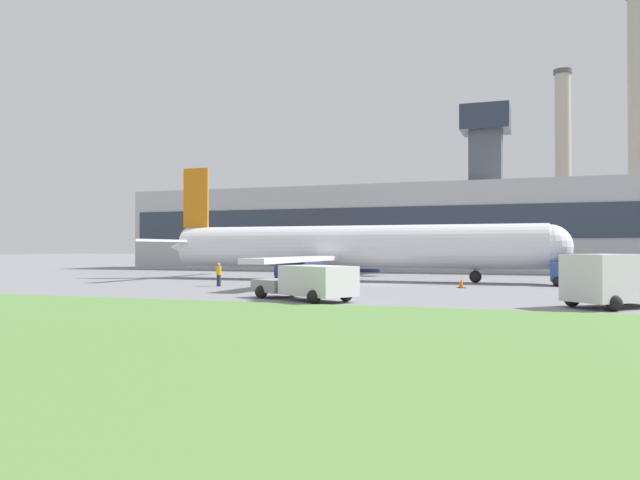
{
  "coord_description": "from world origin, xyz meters",
  "views": [
    {
      "loc": [
        11.62,
        -45.86,
        2.73
      ],
      "look_at": [
        -6.06,
        4.16,
        3.4
      ],
      "focal_mm": 35.0,
      "sensor_mm": 36.0,
      "label": 1
    }
  ],
  "objects_px": {
    "fuel_truck": "(614,281)",
    "ground_crew_person": "(219,274)",
    "baggage_truck": "(309,283)",
    "airplane": "(346,248)",
    "pushback_tug": "(574,272)"
  },
  "relations": [
    {
      "from": "fuel_truck",
      "to": "ground_crew_person",
      "type": "height_order",
      "value": "fuel_truck"
    },
    {
      "from": "fuel_truck",
      "to": "ground_crew_person",
      "type": "xyz_separation_m",
      "value": [
        -24.73,
        8.15,
        -0.35
      ]
    },
    {
      "from": "ground_crew_person",
      "to": "baggage_truck",
      "type": "bearing_deg",
      "value": -41.74
    },
    {
      "from": "ground_crew_person",
      "to": "airplane",
      "type": "bearing_deg",
      "value": 59.74
    },
    {
      "from": "airplane",
      "to": "fuel_truck",
      "type": "bearing_deg",
      "value": -45.41
    },
    {
      "from": "airplane",
      "to": "ground_crew_person",
      "type": "relative_size",
      "value": 21.01
    },
    {
      "from": "airplane",
      "to": "baggage_truck",
      "type": "relative_size",
      "value": 5.26
    },
    {
      "from": "baggage_truck",
      "to": "fuel_truck",
      "type": "xyz_separation_m",
      "value": [
        14.48,
        1.0,
        0.27
      ]
    },
    {
      "from": "airplane",
      "to": "fuel_truck",
      "type": "xyz_separation_m",
      "value": [
        18.52,
        -18.79,
        -1.55
      ]
    },
    {
      "from": "fuel_truck",
      "to": "ground_crew_person",
      "type": "bearing_deg",
      "value": 161.77
    },
    {
      "from": "ground_crew_person",
      "to": "pushback_tug",
      "type": "bearing_deg",
      "value": 20.2
    },
    {
      "from": "fuel_truck",
      "to": "ground_crew_person",
      "type": "distance_m",
      "value": 26.04
    },
    {
      "from": "pushback_tug",
      "to": "ground_crew_person",
      "type": "distance_m",
      "value": 25.44
    },
    {
      "from": "airplane",
      "to": "baggage_truck",
      "type": "bearing_deg",
      "value": -78.46
    },
    {
      "from": "airplane",
      "to": "pushback_tug",
      "type": "xyz_separation_m",
      "value": [
        17.67,
        -1.86,
        -1.76
      ]
    }
  ]
}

